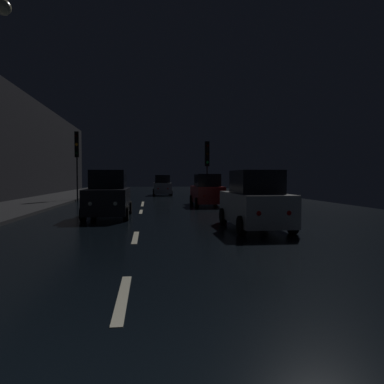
% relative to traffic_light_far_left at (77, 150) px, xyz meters
% --- Properties ---
extents(ground, '(26.75, 84.00, 0.02)m').
position_rel_traffic_light_far_left_xyz_m(ground, '(4.88, -0.78, -3.80)').
color(ground, black).
extents(sidewalk_left, '(4.40, 84.00, 0.15)m').
position_rel_traffic_light_far_left_xyz_m(sidewalk_left, '(-2.30, -0.78, -3.71)').
color(sidewalk_left, '#28282B').
rests_on(sidewalk_left, ground).
extents(lane_centerline, '(0.16, 22.29, 0.01)m').
position_rel_traffic_light_far_left_xyz_m(lane_centerline, '(4.88, -10.91, -3.78)').
color(lane_centerline, beige).
rests_on(lane_centerline, ground).
extents(traffic_light_far_left, '(0.33, 0.47, 5.18)m').
position_rel_traffic_light_far_left_xyz_m(traffic_light_far_left, '(0.00, 0.00, 0.00)').
color(traffic_light_far_left, '#38383A').
rests_on(traffic_light_far_left, ground).
extents(traffic_light_far_right, '(0.32, 0.46, 4.54)m').
position_rel_traffic_light_far_left_xyz_m(traffic_light_far_right, '(9.75, -0.35, -0.52)').
color(traffic_light_far_right, '#38383A').
rests_on(traffic_light_far_right, ground).
extents(car_approaching_headlights, '(1.94, 4.19, 2.11)m').
position_rel_traffic_light_far_left_xyz_m(car_approaching_headlights, '(3.48, -11.19, -2.82)').
color(car_approaching_headlights, black).
rests_on(car_approaching_headlights, ground).
extents(car_parked_right_near, '(1.86, 4.03, 2.03)m').
position_rel_traffic_light_far_left_xyz_m(car_parked_right_near, '(8.95, -15.50, -2.86)').
color(car_parked_right_near, silver).
rests_on(car_parked_right_near, ground).
extents(car_distant_taillights, '(1.85, 4.01, 2.02)m').
position_rel_traffic_light_far_left_xyz_m(car_distant_taillights, '(6.65, 8.46, -2.87)').
color(car_distant_taillights, '#A5A8AD').
rests_on(car_distant_taillights, ground).
extents(car_parked_right_far, '(1.83, 3.97, 2.00)m').
position_rel_traffic_light_far_left_xyz_m(car_parked_right_far, '(8.95, -5.16, -2.88)').
color(car_parked_right_far, maroon).
rests_on(car_parked_right_far, ground).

